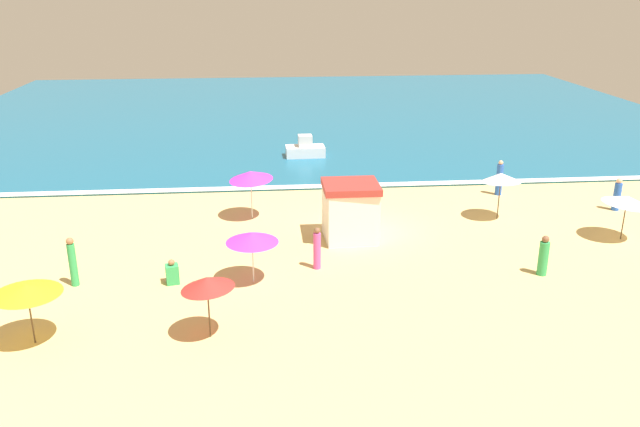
{
  "coord_description": "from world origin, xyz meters",
  "views": [
    {
      "loc": [
        -4.39,
        -26.88,
        10.4
      ],
      "look_at": [
        -1.95,
        -0.05,
        0.8
      ],
      "focal_mm": 36.15,
      "sensor_mm": 36.0,
      "label": 1
    }
  ],
  "objects": [
    {
      "name": "beachgoer_4",
      "position": [
        -7.85,
        -4.95,
        0.4
      ],
      "size": [
        0.55,
        0.55,
        0.95
      ],
      "color": "green",
      "rests_on": "ground_plane"
    },
    {
      "name": "beach_umbrella_2",
      "position": [
        -4.99,
        1.82,
        2.1
      ],
      "size": [
        2.9,
        2.89,
        2.39
      ],
      "color": "silver",
      "rests_on": "ground_plane"
    },
    {
      "name": "beachgoer_7",
      "position": [
        -2.44,
        -4.12,
        0.81
      ],
      "size": [
        0.36,
        0.36,
        1.69
      ],
      "color": "#D84CA5",
      "rests_on": "ground_plane"
    },
    {
      "name": "ground_plane",
      "position": [
        0.0,
        0.0,
        0.0
      ],
      "size": [
        60.0,
        60.0,
        0.0
      ],
      "primitive_type": "plane",
      "color": "#D8B775"
    },
    {
      "name": "beach_umbrella_0",
      "position": [
        6.5,
        0.72,
        2.02
      ],
      "size": [
        2.23,
        2.25,
        2.31
      ],
      "color": "#4C3823",
      "rests_on": "ground_plane"
    },
    {
      "name": "beachgoer_6",
      "position": [
        12.67,
        1.39,
        0.77
      ],
      "size": [
        0.5,
        0.5,
        1.62
      ],
      "color": "blue",
      "rests_on": "ground_plane"
    },
    {
      "name": "ocean_water",
      "position": [
        0.0,
        28.0,
        0.05
      ],
      "size": [
        60.0,
        44.0,
        0.1
      ],
      "primitive_type": "cube",
      "color": "#196084",
      "rests_on": "ground_plane"
    },
    {
      "name": "beachgoer_0",
      "position": [
        7.82,
        4.28,
        0.88
      ],
      "size": [
        0.35,
        0.35,
        1.85
      ],
      "color": "blue",
      "rests_on": "ground_plane"
    },
    {
      "name": "wave_breaker_foam",
      "position": [
        0.0,
        6.3,
        0.1
      ],
      "size": [
        57.0,
        0.7,
        0.01
      ],
      "primitive_type": "cube",
      "color": "white",
      "rests_on": "ocean_water"
    },
    {
      "name": "beachgoer_5",
      "position": [
        6.01,
        -5.47,
        0.74
      ],
      "size": [
        0.51,
        0.51,
        1.58
      ],
      "color": "green",
      "rests_on": "ground_plane"
    },
    {
      "name": "beachgoer_2",
      "position": [
        -11.38,
        -4.81,
        0.93
      ],
      "size": [
        0.4,
        0.4,
        1.88
      ],
      "color": "green",
      "rests_on": "ground_plane"
    },
    {
      "name": "small_boat_0",
      "position": [
        -1.73,
        12.79,
        0.56
      ],
      "size": [
        2.48,
        1.39,
        1.37
      ],
      "color": "white",
      "rests_on": "ocean_water"
    },
    {
      "name": "beach_umbrella_1",
      "position": [
        -4.88,
        -5.11,
        1.78
      ],
      "size": [
        2.3,
        2.31,
        1.99
      ],
      "color": "silver",
      "rests_on": "ground_plane"
    },
    {
      "name": "beach_umbrella_5",
      "position": [
        -11.56,
        -8.82,
        1.82
      ],
      "size": [
        2.74,
        2.73,
        1.99
      ],
      "color": "#4C3823",
      "rests_on": "ground_plane"
    },
    {
      "name": "lifeguard_cabana",
      "position": [
        -0.75,
        -1.17,
        1.28
      ],
      "size": [
        2.35,
        2.21,
        2.51
      ],
      "color": "white",
      "rests_on": "ground_plane"
    },
    {
      "name": "beach_towel_0",
      "position": [
        -13.01,
        -5.46,
        0.01
      ],
      "size": [
        1.37,
        1.22,
        0.01
      ],
      "color": "green",
      "rests_on": "ground_plane"
    },
    {
      "name": "beach_towel_1",
      "position": [
        -13.33,
        -5.06,
        0.01
      ],
      "size": [
        1.78,
        1.7,
        0.01
      ],
      "color": "black",
      "rests_on": "ground_plane"
    },
    {
      "name": "beach_umbrella_4",
      "position": [
        10.94,
        -2.26,
        1.77
      ],
      "size": [
        2.31,
        2.29,
        2.05
      ],
      "color": "#4C3823",
      "rests_on": "ground_plane"
    },
    {
      "name": "beach_umbrella_3",
      "position": [
        -6.21,
        -8.96,
        1.86
      ],
      "size": [
        2.08,
        2.06,
        2.12
      ],
      "color": "#4C3823",
      "rests_on": "ground_plane"
    }
  ]
}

